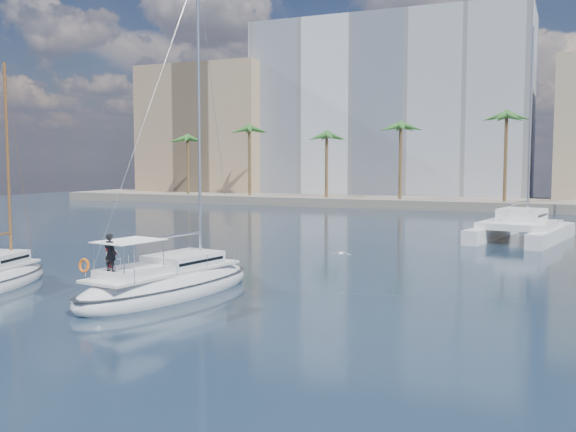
% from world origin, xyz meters
% --- Properties ---
extents(ground, '(160.00, 160.00, 0.00)m').
position_xyz_m(ground, '(0.00, 0.00, 0.00)').
color(ground, black).
rests_on(ground, ground).
extents(quay, '(120.00, 14.00, 1.20)m').
position_xyz_m(quay, '(0.00, 61.00, 0.60)').
color(quay, gray).
rests_on(quay, ground).
extents(building_modern, '(42.00, 16.00, 28.00)m').
position_xyz_m(building_modern, '(-12.00, 73.00, 14.00)').
color(building_modern, white).
rests_on(building_modern, ground).
extents(building_tan_left, '(22.00, 14.00, 22.00)m').
position_xyz_m(building_tan_left, '(-42.00, 69.00, 11.00)').
color(building_tan_left, tan).
rests_on(building_tan_left, ground).
extents(palm_left, '(3.60, 3.60, 12.30)m').
position_xyz_m(palm_left, '(-34.00, 57.00, 10.28)').
color(palm_left, brown).
rests_on(palm_left, ground).
extents(palm_centre, '(3.60, 3.60, 12.30)m').
position_xyz_m(palm_centre, '(0.00, 57.00, 10.28)').
color(palm_centre, brown).
rests_on(palm_centre, ground).
extents(main_sloop, '(5.22, 11.24, 16.05)m').
position_xyz_m(main_sloop, '(-3.00, -2.14, 0.51)').
color(main_sloop, silver).
rests_on(main_sloop, ground).
extents(catamaran, '(7.79, 12.33, 16.77)m').
position_xyz_m(catamaran, '(10.62, 26.22, 1.13)').
color(catamaran, silver).
rests_on(catamaran, ground).
extents(seagull, '(1.16, 0.50, 0.21)m').
position_xyz_m(seagull, '(2.34, 6.98, 1.03)').
color(seagull, silver).
rests_on(seagull, ground).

